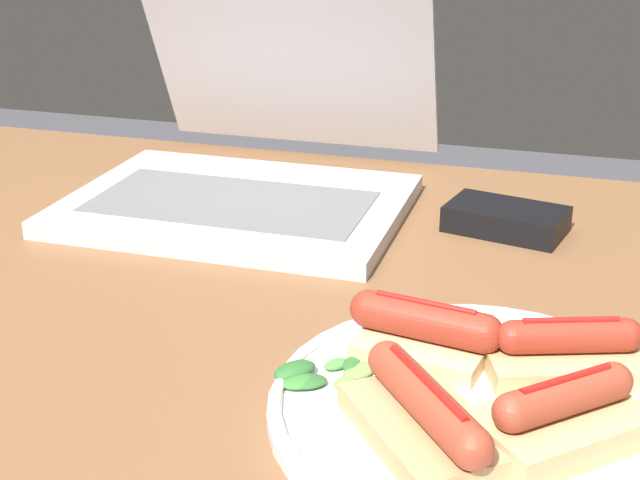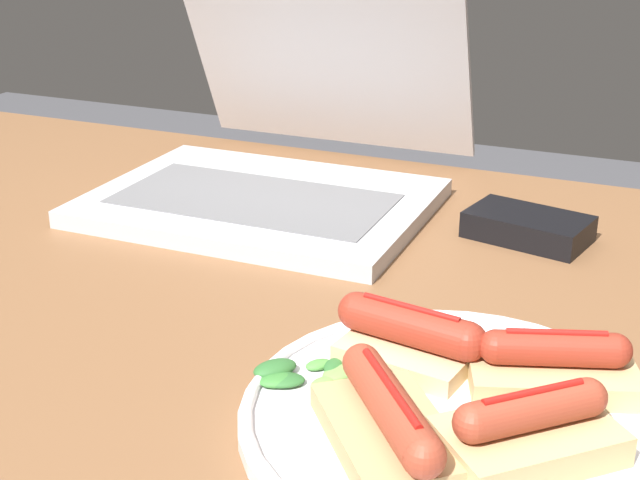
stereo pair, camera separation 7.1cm
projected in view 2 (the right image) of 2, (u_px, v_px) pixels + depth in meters
name	position (u px, v px, depth m)	size (l,w,h in m)	color
desk	(244.00, 352.00, 0.80)	(1.42, 0.81, 0.72)	brown
laptop	(281.00, 157.00, 0.97)	(0.35, 0.36, 0.24)	#B7B7BC
plate	(456.00, 416.00, 0.57)	(0.28, 0.28, 0.02)	silver
sausage_toast_left	(410.00, 337.00, 0.63)	(0.11, 0.08, 0.04)	#D6B784
sausage_toast_middle	(529.00, 430.00, 0.52)	(0.12, 0.12, 0.05)	tan
sausage_toast_right	(390.00, 421.00, 0.53)	(0.12, 0.13, 0.04)	tan
sausage_toast_extra	(553.00, 365.00, 0.60)	(0.13, 0.10, 0.04)	tan
salad_pile	(299.00, 375.00, 0.61)	(0.08, 0.06, 0.01)	#4C8E3D
external_drive	(528.00, 227.00, 0.87)	(0.13, 0.09, 0.03)	black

